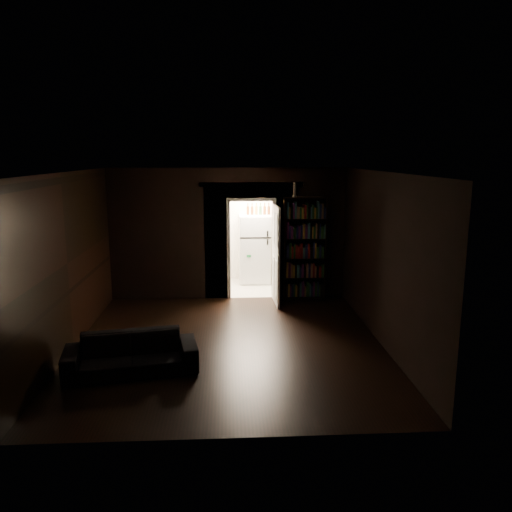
{
  "coord_description": "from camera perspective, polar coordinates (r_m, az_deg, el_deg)",
  "views": [
    {
      "loc": [
        0.01,
        -7.73,
        3.06
      ],
      "look_at": [
        0.5,
        0.9,
        1.3
      ],
      "focal_mm": 35.0,
      "sensor_mm": 36.0,
      "label": 1
    }
  ],
  "objects": [
    {
      "name": "refrigerator",
      "position": [
        12.07,
        -0.14,
        0.83
      ],
      "size": [
        0.87,
        0.82,
        1.65
      ],
      "primitive_type": "cube",
      "rotation": [
        0.0,
        0.0,
        0.21
      ],
      "color": "silver",
      "rests_on": "ground"
    },
    {
      "name": "room_walls",
      "position": [
        8.91,
        -3.31,
        2.59
      ],
      "size": [
        5.02,
        5.61,
        2.84
      ],
      "color": "black",
      "rests_on": "ground"
    },
    {
      "name": "bottles",
      "position": [
        11.96,
        0.27,
        5.43
      ],
      "size": [
        0.71,
        0.27,
        0.29
      ],
      "primitive_type": "cube",
      "rotation": [
        0.0,
        0.0,
        -0.26
      ],
      "color": "black",
      "rests_on": "refrigerator"
    },
    {
      "name": "ground",
      "position": [
        8.32,
        -3.11,
        -10.11
      ],
      "size": [
        5.5,
        5.5,
        0.0
      ],
      "primitive_type": "plane",
      "color": "black",
      "rests_on": "ground"
    },
    {
      "name": "sofa",
      "position": [
        7.45,
        -14.09,
        -10.15
      ],
      "size": [
        1.96,
        1.1,
        0.71
      ],
      "primitive_type": "imported",
      "rotation": [
        0.0,
        0.0,
        0.17
      ],
      "color": "black",
      "rests_on": "ground"
    },
    {
      "name": "figurine",
      "position": [
        10.42,
        4.44,
        7.56
      ],
      "size": [
        0.11,
        0.11,
        0.3
      ],
      "primitive_type": "cube",
      "rotation": [
        0.0,
        0.0,
        0.09
      ],
      "color": "white",
      "rests_on": "bookshelf"
    },
    {
      "name": "door",
      "position": [
        10.29,
        2.3,
        0.09
      ],
      "size": [
        0.09,
        0.85,
        2.05
      ],
      "primitive_type": "cube",
      "rotation": [
        0.0,
        0.0,
        1.61
      ],
      "color": "silver",
      "rests_on": "ground"
    },
    {
      "name": "kitchen_alcove",
      "position": [
        11.76,
        -0.79,
        2.45
      ],
      "size": [
        2.2,
        1.8,
        2.6
      ],
      "color": "beige",
      "rests_on": "ground"
    },
    {
      "name": "bookshelf",
      "position": [
        10.63,
        5.53,
        0.82
      ],
      "size": [
        0.95,
        0.58,
        2.2
      ],
      "primitive_type": "cube",
      "rotation": [
        0.0,
        0.0,
        -0.32
      ],
      "color": "black",
      "rests_on": "ground"
    }
  ]
}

